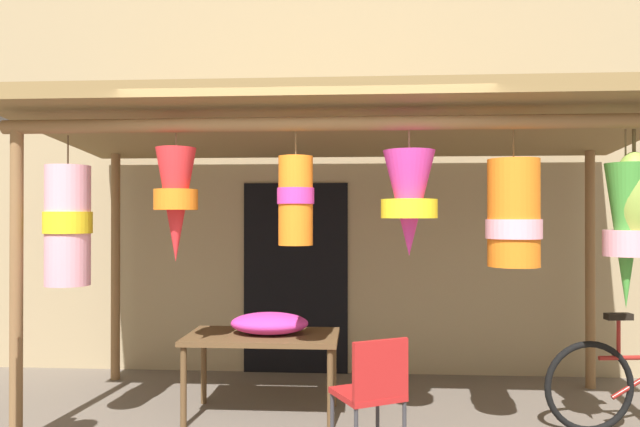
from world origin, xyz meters
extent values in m
cube|color=#9E8966|center=(0.00, 2.34, 2.26)|extent=(10.34, 0.25, 4.52)
cube|color=#2D2823|center=(0.00, 2.19, 2.80)|extent=(9.31, 0.04, 0.24)
cube|color=black|center=(-0.30, 2.20, 1.00)|extent=(1.10, 0.03, 2.00)
cylinder|color=brown|center=(-2.09, 0.09, 1.14)|extent=(0.09, 0.09, 2.29)
cylinder|color=brown|center=(-2.09, 1.83, 1.14)|extent=(0.09, 0.09, 2.29)
cylinder|color=brown|center=(2.59, 1.83, 1.14)|extent=(0.09, 0.09, 2.29)
cylinder|color=brown|center=(0.25, 0.09, 2.29)|extent=(4.88, 0.10, 0.10)
cylinder|color=brown|center=(0.25, 1.83, 2.44)|extent=(4.88, 0.10, 0.10)
cube|color=olive|center=(0.25, 0.96, 2.41)|extent=(5.18, 2.24, 0.30)
cylinder|color=brown|center=(-1.76, 0.19, 2.13)|extent=(0.01, 0.01, 0.22)
cylinder|color=pink|center=(-1.76, 0.19, 1.58)|extent=(0.32, 0.32, 0.88)
cylinder|color=yellow|center=(-1.76, 0.19, 1.60)|extent=(0.34, 0.34, 0.16)
cylinder|color=brown|center=(-0.93, 0.12, 2.19)|extent=(0.01, 0.01, 0.11)
cone|color=red|center=(-0.93, 0.12, 1.73)|extent=(0.29, 0.29, 0.81)
cylinder|color=orange|center=(-0.93, 0.12, 1.76)|extent=(0.31, 0.31, 0.15)
cylinder|color=brown|center=(-0.08, 0.11, 2.15)|extent=(0.01, 0.01, 0.17)
cylinder|color=orange|center=(-0.08, 0.11, 1.75)|extent=(0.24, 0.24, 0.62)
cylinder|color=#D13399|center=(-0.08, 0.11, 1.79)|extent=(0.26, 0.26, 0.11)
cylinder|color=brown|center=(0.71, 0.10, 2.17)|extent=(0.01, 0.01, 0.14)
cone|color=#D13399|center=(0.71, 0.10, 1.74)|extent=(0.36, 0.36, 0.73)
cylinder|color=yellow|center=(0.71, 0.10, 1.70)|extent=(0.39, 0.39, 0.13)
cylinder|color=brown|center=(1.43, 0.15, 2.14)|extent=(0.01, 0.01, 0.20)
cylinder|color=orange|center=(1.43, 0.15, 1.67)|extent=(0.35, 0.35, 0.74)
cylinder|color=pink|center=(1.43, 0.15, 1.56)|extent=(0.38, 0.38, 0.13)
cylinder|color=brown|center=(2.18, 0.14, 2.12)|extent=(0.01, 0.01, 0.23)
cone|color=green|center=(2.18, 0.14, 1.51)|extent=(0.27, 0.27, 0.99)
cylinder|color=pink|center=(2.18, 0.14, 1.46)|extent=(0.29, 0.29, 0.18)
cylinder|color=#4C3D23|center=(2.24, 0.14, 2.16)|extent=(0.02, 0.02, 0.15)
ellipsoid|color=#89A842|center=(2.24, 0.14, 1.77)|extent=(0.29, 0.25, 0.63)
cube|color=brown|center=(-0.43, 0.82, 0.65)|extent=(1.24, 0.70, 0.04)
cylinder|color=brown|center=(-1.00, 0.52, 0.32)|extent=(0.05, 0.05, 0.63)
cylinder|color=brown|center=(0.15, 0.52, 0.32)|extent=(0.05, 0.05, 0.63)
cylinder|color=brown|center=(-1.00, 1.13, 0.32)|extent=(0.05, 0.05, 0.63)
cylinder|color=brown|center=(0.15, 1.13, 0.32)|extent=(0.05, 0.05, 0.63)
ellipsoid|color=#D13399|center=(-0.37, 0.84, 0.76)|extent=(0.64, 0.45, 0.18)
ellipsoid|color=red|center=(-0.28, 0.79, 0.77)|extent=(0.29, 0.23, 0.12)
cube|color=#AD1E1E|center=(0.42, 0.02, 0.44)|extent=(0.54, 0.54, 0.04)
cube|color=#AD1E1E|center=(0.51, -0.14, 0.64)|extent=(0.37, 0.22, 0.40)
cylinder|color=#333338|center=(0.50, 0.26, 0.22)|extent=(0.03, 0.03, 0.44)
cylinder|color=#333338|center=(0.18, 0.09, 0.22)|extent=(0.03, 0.03, 0.44)
torus|color=black|center=(2.14, 0.68, 0.33)|extent=(0.71, 0.14, 0.71)
cylinder|color=maroon|center=(2.37, 0.71, 0.71)|extent=(0.03, 0.03, 0.30)
cube|color=black|center=(2.37, 0.71, 0.87)|extent=(0.21, 0.10, 0.05)
camera|label=1|loc=(0.36, -4.00, 1.64)|focal=33.16mm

